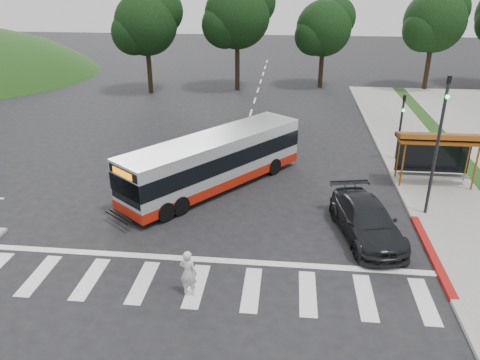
# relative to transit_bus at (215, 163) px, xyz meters

# --- Properties ---
(ground) EXTENTS (140.00, 140.00, 0.00)m
(ground) POSITION_rel_transit_bus_xyz_m (0.64, -3.52, -1.40)
(ground) COLOR black
(ground) RESTS_ON ground
(sidewalk_east) EXTENTS (4.00, 40.00, 0.12)m
(sidewalk_east) POSITION_rel_transit_bus_xyz_m (11.64, 4.48, -1.34)
(sidewalk_east) COLOR gray
(sidewalk_east) RESTS_ON ground
(curb_east) EXTENTS (0.30, 40.00, 0.15)m
(curb_east) POSITION_rel_transit_bus_xyz_m (9.64, 4.48, -1.32)
(curb_east) COLOR #9E9991
(curb_east) RESTS_ON ground
(curb_east_red) EXTENTS (0.32, 6.00, 0.15)m
(curb_east_red) POSITION_rel_transit_bus_xyz_m (9.64, -5.52, -1.32)
(curb_east_red) COLOR maroon
(curb_east_red) RESTS_ON ground
(crosswalk_ladder) EXTENTS (18.00, 2.60, 0.01)m
(crosswalk_ladder) POSITION_rel_transit_bus_xyz_m (0.64, -8.52, -1.39)
(crosswalk_ladder) COLOR silver
(crosswalk_ladder) RESTS_ON ground
(bus_shelter) EXTENTS (4.20, 1.60, 2.86)m
(bus_shelter) POSITION_rel_transit_bus_xyz_m (11.44, 1.58, 0.95)
(bus_shelter) COLOR brown
(bus_shelter) RESTS_ON sidewalk_east
(traffic_signal_ne_tall) EXTENTS (0.18, 0.37, 6.50)m
(traffic_signal_ne_tall) POSITION_rel_transit_bus_xyz_m (10.24, -2.03, 2.48)
(traffic_signal_ne_tall) COLOR black
(traffic_signal_ne_tall) RESTS_ON ground
(traffic_signal_ne_short) EXTENTS (0.18, 0.37, 4.00)m
(traffic_signal_ne_short) POSITION_rel_transit_bus_xyz_m (10.24, 4.97, 1.08)
(traffic_signal_ne_short) COLOR black
(traffic_signal_ne_short) RESTS_ON ground
(tree_ne_a) EXTENTS (6.16, 5.74, 9.30)m
(tree_ne_a) POSITION_rel_transit_bus_xyz_m (16.72, 24.54, 5.00)
(tree_ne_a) COLOR black
(tree_ne_a) RESTS_ON parking_lot
(tree_north_a) EXTENTS (6.60, 6.15, 10.17)m
(tree_north_a) POSITION_rel_transit_bus_xyz_m (-1.28, 22.55, 5.53)
(tree_north_a) COLOR black
(tree_north_a) RESTS_ON ground
(tree_north_b) EXTENTS (5.72, 5.33, 8.43)m
(tree_north_b) POSITION_rel_transit_bus_xyz_m (6.71, 24.54, 4.26)
(tree_north_b) COLOR black
(tree_north_b) RESTS_ON ground
(tree_north_c) EXTENTS (6.16, 5.74, 9.30)m
(tree_north_c) POSITION_rel_transit_bus_xyz_m (-9.28, 20.54, 4.90)
(tree_north_c) COLOR black
(tree_north_c) RESTS_ON ground
(transit_bus) EXTENTS (8.50, 9.96, 2.79)m
(transit_bus) POSITION_rel_transit_bus_xyz_m (0.00, 0.00, 0.00)
(transit_bus) COLOR silver
(transit_bus) RESTS_ON ground
(pedestrian) EXTENTS (0.72, 0.56, 1.75)m
(pedestrian) POSITION_rel_transit_bus_xyz_m (0.47, -8.98, -0.52)
(pedestrian) COLOR silver
(pedestrian) RESTS_ON ground
(dark_sedan) EXTENTS (3.20, 5.64, 1.54)m
(dark_sedan) POSITION_rel_transit_bus_xyz_m (7.18, -4.31, -0.63)
(dark_sedan) COLOR black
(dark_sedan) RESTS_ON ground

